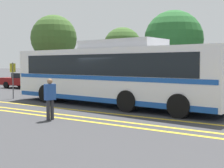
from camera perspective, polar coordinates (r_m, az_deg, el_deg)
name	(u,v)px	position (r m, az deg, el deg)	size (l,w,h in m)	color
ground_plane	(110,106)	(16.26, -0.37, -4.05)	(220.00, 220.00, 0.00)	#38383A
lane_strip_0	(86,111)	(14.63, -4.77, -4.93)	(0.20, 32.37, 0.01)	gold
lane_strip_1	(66,115)	(13.59, -8.37, -5.63)	(0.20, 32.37, 0.01)	gold
lane_strip_2	(55,117)	(13.10, -10.34, -6.00)	(0.20, 32.37, 0.01)	gold
curb_strip	(166,94)	(22.45, 9.76, -1.75)	(40.37, 0.36, 0.15)	#99999E
transit_bus	(112,73)	(16.24, 0.05, 1.98)	(12.84, 3.68, 3.39)	silver
parked_car_0	(25,80)	(28.87, -15.69, 0.63)	(4.71, 1.98, 1.37)	maroon
parked_car_1	(68,82)	(25.36, -8.10, 0.28)	(4.03, 2.10, 1.36)	maroon
pedestrian_1	(50,97)	(12.44, -11.27, -2.27)	(0.34, 0.47, 1.63)	#2D2D33
bus_stop_sign	(13,76)	(20.54, -17.68, 1.43)	(0.07, 0.40, 2.27)	#59595E
tree_0	(54,38)	(33.80, -10.59, 8.25)	(4.84, 4.84, 7.32)	#513823
tree_2	(122,47)	(28.97, 1.93, 6.80)	(3.58, 3.58, 5.55)	#513823
tree_3	(174,40)	(26.65, 11.20, 7.92)	(4.87, 4.87, 6.62)	#513823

